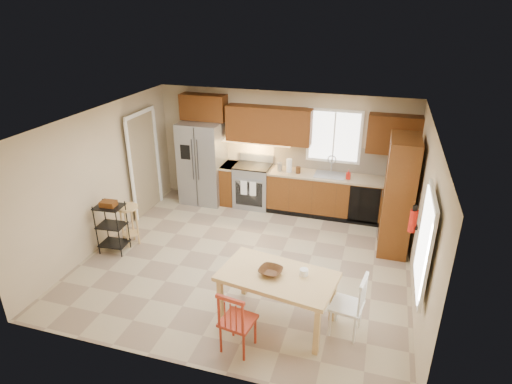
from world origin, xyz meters
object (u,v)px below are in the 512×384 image
object	(u,v)px
pantry	(398,195)
utility_cart	(112,228)
refrigerator	(203,163)
fire_extinguisher	(413,221)
chair_red	(238,320)
table_jar	(304,274)
soap_bottle	(348,174)
range_stove	(253,186)
bar_stool	(130,225)
table_bowl	(271,274)
dining_table	(277,299)
chair_white	(347,304)

from	to	relation	value
pantry	utility_cart	xyz separation A→B (m)	(-4.82, -1.59, -0.58)
refrigerator	fire_extinguisher	distance (m)	4.76
chair_red	table_jar	world-z (taller)	chair_red
soap_bottle	utility_cart	size ratio (longest dim) A/B	0.20
range_stove	bar_stool	distance (m)	2.82
pantry	table_bowl	world-z (taller)	pantry
table_bowl	dining_table	bearing A→B (deg)	0.00
pantry	dining_table	xyz separation A→B (m)	(-1.54, -2.56, -0.67)
refrigerator	utility_cart	xyz separation A→B (m)	(-0.69, -2.51, -0.44)
dining_table	table_jar	distance (m)	0.55
table_jar	utility_cart	bearing A→B (deg)	166.42
dining_table	bar_stool	size ratio (longest dim) A/B	2.02
table_bowl	utility_cart	world-z (taller)	utility_cart
table_jar	utility_cart	world-z (taller)	utility_cart
table_bowl	utility_cart	xyz separation A→B (m)	(-3.18, 0.97, -0.30)
dining_table	utility_cart	world-z (taller)	utility_cart
dining_table	table_jar	xyz separation A→B (m)	(0.34, 0.10, 0.42)
dining_table	chair_white	distance (m)	0.95
pantry	table_jar	world-z (taller)	pantry
dining_table	chair_white	xyz separation A→B (m)	(0.95, 0.05, 0.08)
table_jar	dining_table	bearing A→B (deg)	-164.05
pantry	chair_white	size ratio (longest dim) A/B	2.29
utility_cart	soap_bottle	bearing A→B (deg)	28.83
pantry	range_stove	bearing A→B (deg)	161.71
refrigerator	soap_bottle	size ratio (longest dim) A/B	9.53
table_bowl	chair_white	bearing A→B (deg)	2.73
fire_extinguisher	chair_red	size ratio (longest dim) A/B	0.39
soap_bottle	dining_table	xyz separation A→B (m)	(-0.59, -3.46, -0.62)
range_stove	utility_cart	bearing A→B (deg)	-125.59
chair_white	table_bowl	size ratio (longest dim) A/B	2.90
range_stove	bar_stool	size ratio (longest dim) A/B	1.19
utility_cart	fire_extinguisher	bearing A→B (deg)	2.22
pantry	chair_red	size ratio (longest dim) A/B	2.29
table_bowl	bar_stool	distance (m)	3.31
chair_white	utility_cart	distance (m)	4.33
chair_white	range_stove	bearing A→B (deg)	43.26
chair_white	bar_stool	size ratio (longest dim) A/B	1.18
pantry	chair_white	distance (m)	2.65
range_stove	dining_table	xyz separation A→B (m)	(1.44, -3.55, -0.08)
bar_stool	utility_cart	distance (m)	0.36
refrigerator	range_stove	xyz separation A→B (m)	(1.15, 0.06, -0.45)
table_jar	utility_cart	xyz separation A→B (m)	(-3.62, 0.87, -0.33)
range_stove	chair_red	xyz separation A→B (m)	(1.09, -4.20, -0.00)
soap_bottle	pantry	size ratio (longest dim) A/B	0.09
refrigerator	chair_red	world-z (taller)	refrigerator
utility_cart	table_bowl	bearing A→B (deg)	-20.89
refrigerator	utility_cart	size ratio (longest dim) A/B	1.93
utility_cart	chair_red	bearing A→B (deg)	-32.89
soap_bottle	table_bowl	size ratio (longest dim) A/B	0.60
chair_white	fire_extinguisher	bearing A→B (deg)	-19.60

